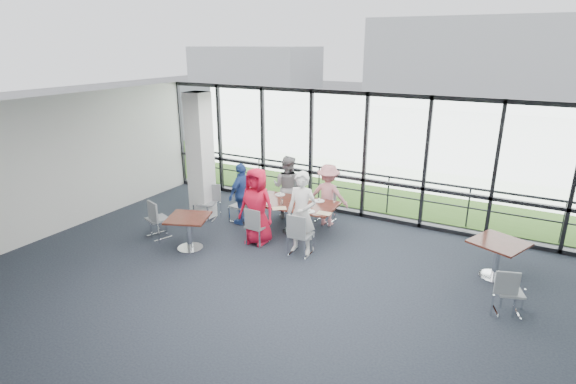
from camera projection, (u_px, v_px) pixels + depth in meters
The scene contains 41 objects.
floor at pixel (259, 312), 7.58m from camera, with size 12.00×10.00×0.02m, color black.
ceiling at pixel (255, 123), 6.57m from camera, with size 12.00×10.00×0.04m, color white.
wall_left at pixel (26, 173), 9.81m from camera, with size 0.10×10.00×3.20m, color silver.
curtain_wall_back at pixel (365, 157), 11.23m from camera, with size 12.00×0.10×3.20m, color white.
structural_column at pixel (200, 157), 11.21m from camera, with size 0.50×0.50×3.20m, color silver.
apron at pixel (410, 171), 15.90m from camera, with size 80.00×70.00×0.02m, color slate.
grass_strip at pixel (394, 185), 14.23m from camera, with size 80.00×5.00×0.01m, color #3A621C.
hangar_main at pixel (551, 62), 31.41m from camera, with size 24.00×10.00×6.00m, color #B9BCBF.
hangar_aux at pixel (256, 71), 38.45m from camera, with size 10.00×6.00×4.00m, color #B9BCBF.
guard_rail at pixel (370, 192), 12.08m from camera, with size 0.06×0.06×12.00m, color #2D2D33.
main_table at pixel (294, 207), 10.56m from camera, with size 2.05×1.20×0.75m.
side_table_left at pixel (188, 222), 9.70m from camera, with size 1.10×1.10×0.75m.
side_table_right at pixel (499, 247), 8.49m from camera, with size 1.17×1.17×0.75m.
diner_near_left at pixel (257, 206), 9.92m from camera, with size 0.86×0.56×1.75m, color red.
diner_near_right at pixel (302, 213), 9.46m from camera, with size 0.66×0.48×1.80m, color white.
diner_far_left at pixel (287, 187), 11.44m from camera, with size 0.80×0.49×1.64m, color gray.
diner_far_right at pixel (328, 195), 10.98m from camera, with size 1.00×0.51×1.54m, color #D58085.
diner_end at pixel (242, 194), 11.07m from camera, with size 0.91×0.50×1.55m, color #2C4C9A.
chair_main_nl at pixel (257, 226), 10.00m from camera, with size 0.42×0.42×0.86m, color gray, non-canonical shape.
chair_main_nr at pixel (301, 235), 9.49m from camera, with size 0.45×0.45×0.92m, color gray, non-canonical shape.
chair_main_fl at pixel (290, 199), 11.75m from camera, with size 0.41×0.41×0.84m, color gray, non-canonical shape.
chair_main_fr at pixel (326, 205), 11.29m from camera, with size 0.44×0.44×0.89m, color gray, non-canonical shape.
chair_main_end at pixel (240, 206), 11.28m from camera, with size 0.41×0.41×0.84m, color gray, non-canonical shape.
chair_spare_la at pixel (158, 219), 10.34m from camera, with size 0.45×0.45×0.91m, color gray, non-canonical shape.
chair_spare_lb at pixel (207, 203), 11.41m from camera, with size 0.43×0.43×0.87m, color gray, non-canonical shape.
chair_spare_r at pixel (510, 292), 7.42m from camera, with size 0.40×0.40×0.81m, color gray, non-canonical shape.
plate_nl at pixel (266, 203), 10.47m from camera, with size 0.24×0.24×0.01m, color white.
plate_nr at pixel (310, 212), 9.95m from camera, with size 0.24×0.24×0.01m, color white.
plate_fl at pixel (280, 195), 11.05m from camera, with size 0.25×0.25×0.01m, color white.
plate_fr at pixel (319, 201), 10.62m from camera, with size 0.27×0.27×0.01m, color white.
plate_end at pixel (262, 197), 10.88m from camera, with size 0.27×0.27×0.01m, color white.
tumbler_a at pixel (282, 202), 10.40m from camera, with size 0.06×0.06×0.13m, color white.
tumbler_b at pixel (300, 204), 10.22m from camera, with size 0.07×0.07×0.13m, color white.
tumbler_c at pixel (298, 197), 10.68m from camera, with size 0.07×0.07×0.14m, color white.
tumbler_d at pixel (266, 198), 10.62m from camera, with size 0.08×0.08×0.15m, color white.
menu_a at pixel (279, 208), 10.16m from camera, with size 0.32×0.22×0.00m, color beige.
menu_b at pixel (324, 213), 9.87m from camera, with size 0.32×0.22×0.00m, color beige.
menu_c at pixel (308, 199), 10.76m from camera, with size 0.30×0.21×0.00m, color beige.
condiment_caddy at pixel (298, 201), 10.56m from camera, with size 0.10×0.07×0.04m, color black.
ketchup_bottle at pixel (298, 199), 10.50m from camera, with size 0.06×0.06×0.18m, color #A61308.
green_bottle at pixel (301, 198), 10.52m from camera, with size 0.05×0.05×0.20m, color #287C31.
Camera 1 is at (3.58, -5.51, 4.32)m, focal length 28.00 mm.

